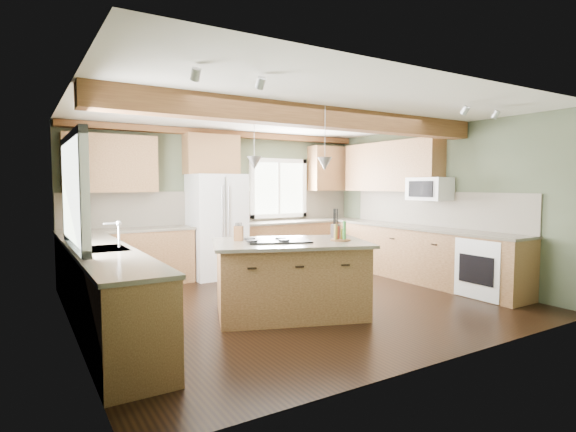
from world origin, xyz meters
TOP-DOWN VIEW (x-y plane):
  - floor at (0.00, 0.00)m, footprint 5.60×5.60m
  - ceiling at (0.00, 0.00)m, footprint 5.60×5.60m
  - wall_back at (0.00, 2.50)m, footprint 5.60×0.00m
  - wall_left at (-2.80, 0.00)m, footprint 0.00×5.00m
  - wall_right at (2.80, 0.00)m, footprint 0.00×5.00m
  - ceiling_beam at (0.00, -0.48)m, footprint 5.55×0.26m
  - soffit_trim at (0.00, 2.40)m, footprint 5.55×0.20m
  - backsplash_back at (0.00, 2.48)m, footprint 5.58×0.03m
  - backsplash_right at (2.78, 0.05)m, footprint 0.03×3.70m
  - base_cab_back_left at (-1.79, 2.20)m, footprint 2.02×0.60m
  - counter_back_left at (-1.79, 2.20)m, footprint 2.06×0.64m
  - base_cab_back_right at (1.49, 2.20)m, footprint 2.62×0.60m
  - counter_back_right at (1.49, 2.20)m, footprint 2.66×0.64m
  - base_cab_left at (-2.50, 0.05)m, footprint 0.60×3.70m
  - counter_left at (-2.50, 0.05)m, footprint 0.64×3.74m
  - base_cab_right at (2.50, 0.05)m, footprint 0.60×3.70m
  - counter_right at (2.50, 0.05)m, footprint 0.64×3.74m
  - upper_cab_back_left at (-1.99, 2.33)m, footprint 1.40×0.35m
  - upper_cab_over_fridge at (-0.30, 2.33)m, footprint 0.96×0.35m
  - upper_cab_right at (2.62, 0.90)m, footprint 0.35×2.20m
  - upper_cab_back_corner at (2.30, 2.33)m, footprint 0.90×0.35m
  - window_left at (-2.78, 0.05)m, footprint 0.04×1.60m
  - window_back at (1.15, 2.48)m, footprint 1.10×0.04m
  - sink at (-2.50, 0.05)m, footprint 0.50×0.65m
  - faucet at (-2.32, 0.05)m, footprint 0.02×0.02m
  - dishwasher at (-2.49, -1.25)m, footprint 0.60×0.60m
  - oven at (2.49, -1.25)m, footprint 0.60×0.72m
  - microwave at (2.58, -0.05)m, footprint 0.40×0.70m
  - pendant_left at (-0.81, -0.33)m, footprint 0.18×0.18m
  - pendant_right at (0.01, -0.63)m, footprint 0.18×0.18m
  - refrigerator at (-0.30, 2.12)m, footprint 0.90×0.74m
  - island at (-0.40, -0.48)m, footprint 2.03×1.62m
  - island_top at (-0.40, -0.48)m, footprint 2.18×1.77m
  - cooktop at (-0.54, -0.43)m, footprint 0.89×0.74m
  - knife_block at (-0.92, -0.10)m, footprint 0.14×0.13m
  - utensil_crock at (0.34, -0.43)m, footprint 0.14×0.14m
  - bottle_tray at (0.18, -0.75)m, footprint 0.28×0.28m

SIDE VIEW (x-z plane):
  - floor at x=0.00m, z-range 0.00..0.00m
  - dishwasher at x=-2.49m, z-range 0.01..0.85m
  - oven at x=2.49m, z-range 0.01..0.85m
  - base_cab_back_left at x=-1.79m, z-range 0.00..0.88m
  - base_cab_back_right at x=1.49m, z-range 0.00..0.88m
  - base_cab_left at x=-2.50m, z-range 0.00..0.88m
  - base_cab_right at x=2.50m, z-range 0.00..0.88m
  - island at x=-0.40m, z-range 0.00..0.88m
  - counter_back_left at x=-1.79m, z-range 0.88..0.92m
  - counter_back_right at x=1.49m, z-range 0.88..0.92m
  - counter_left at x=-2.50m, z-range 0.88..0.92m
  - counter_right at x=2.50m, z-range 0.88..0.92m
  - refrigerator at x=-0.30m, z-range 0.00..1.80m
  - island_top at x=-0.40m, z-range 0.88..0.92m
  - sink at x=-2.50m, z-range 0.89..0.92m
  - cooktop at x=-0.54m, z-range 0.92..0.94m
  - utensil_crock at x=0.34m, z-range 0.92..1.09m
  - knife_block at x=-0.92m, z-range 0.92..1.10m
  - bottle_tray at x=0.18m, z-range 0.92..1.15m
  - faucet at x=-2.32m, z-range 0.91..1.19m
  - backsplash_back at x=0.00m, z-range 0.92..1.50m
  - backsplash_right at x=2.78m, z-range 0.92..1.50m
  - wall_back at x=0.00m, z-range -1.50..4.10m
  - wall_left at x=-2.80m, z-range -1.20..3.80m
  - wall_right at x=2.80m, z-range -1.20..3.80m
  - window_back at x=1.15m, z-range 1.05..2.05m
  - window_left at x=-2.78m, z-range 1.02..2.08m
  - microwave at x=2.58m, z-range 1.36..1.74m
  - pendant_left at x=-0.81m, z-range 1.80..1.96m
  - pendant_right at x=0.01m, z-range 1.80..1.96m
  - upper_cab_back_left at x=-1.99m, z-range 1.50..2.40m
  - upper_cab_right at x=2.62m, z-range 1.50..2.40m
  - upper_cab_back_corner at x=2.30m, z-range 1.50..2.40m
  - upper_cab_over_fridge at x=-0.30m, z-range 1.80..2.50m
  - ceiling_beam at x=0.00m, z-range 2.34..2.60m
  - soffit_trim at x=0.00m, z-range 2.49..2.59m
  - ceiling at x=0.00m, z-range 2.60..2.60m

